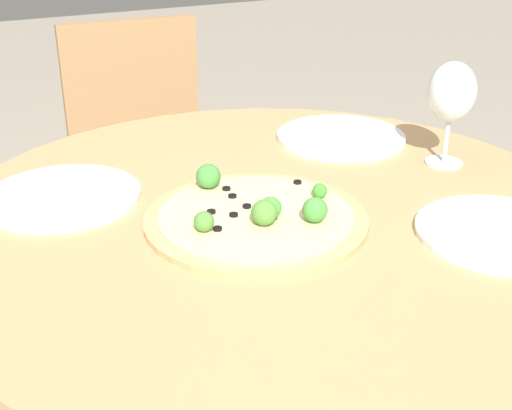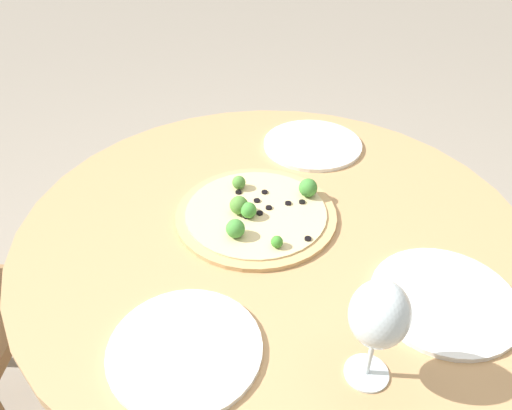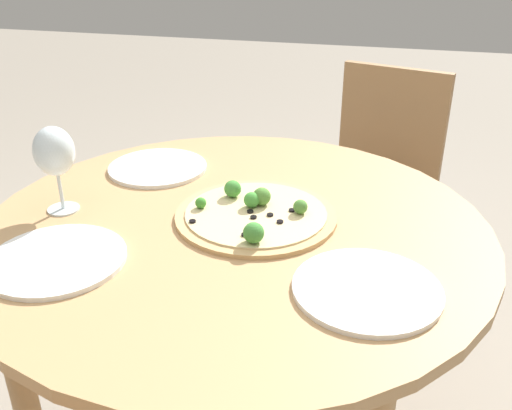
{
  "view_description": "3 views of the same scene",
  "coord_description": "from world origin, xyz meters",
  "px_view_note": "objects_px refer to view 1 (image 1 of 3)",
  "views": [
    {
      "loc": [
        -0.46,
        -0.92,
        1.26
      ],
      "look_at": [
        -0.04,
        -0.03,
        0.8
      ],
      "focal_mm": 50.0,
      "sensor_mm": 36.0,
      "label": 1
    },
    {
      "loc": [
        0.78,
        -0.23,
        1.44
      ],
      "look_at": [
        -0.04,
        -0.03,
        0.8
      ],
      "focal_mm": 35.0,
      "sensor_mm": 36.0,
      "label": 2
    },
    {
      "loc": [
        -0.31,
        1.02,
        1.34
      ],
      "look_at": [
        -0.04,
        -0.03,
        0.8
      ],
      "focal_mm": 40.0,
      "sensor_mm": 36.0,
      "label": 3
    }
  ],
  "objects_px": {
    "plate_near": "(500,232)",
    "plate_side": "(63,196)",
    "chair": "(147,177)",
    "plate_far": "(341,137)",
    "wine_glass": "(452,93)",
    "pizza": "(256,216)"
  },
  "relations": [
    {
      "from": "plate_near",
      "to": "plate_side",
      "type": "height_order",
      "value": "same"
    },
    {
      "from": "chair",
      "to": "plate_near",
      "type": "xyz_separation_m",
      "value": [
        0.22,
        -1.11,
        0.3
      ]
    },
    {
      "from": "plate_side",
      "to": "plate_far",
      "type": "bearing_deg",
      "value": 4.85
    },
    {
      "from": "wine_glass",
      "to": "chair",
      "type": "bearing_deg",
      "value": 111.03
    },
    {
      "from": "plate_far",
      "to": "chair",
      "type": "bearing_deg",
      "value": 108.76
    },
    {
      "from": "plate_near",
      "to": "plate_side",
      "type": "relative_size",
      "value": 0.97
    },
    {
      "from": "plate_near",
      "to": "chair",
      "type": "bearing_deg",
      "value": 101.02
    },
    {
      "from": "pizza",
      "to": "plate_far",
      "type": "bearing_deg",
      "value": 39.89
    },
    {
      "from": "plate_near",
      "to": "plate_side",
      "type": "distance_m",
      "value": 0.7
    },
    {
      "from": "wine_glass",
      "to": "plate_side",
      "type": "bearing_deg",
      "value": 167.77
    },
    {
      "from": "wine_glass",
      "to": "plate_far",
      "type": "height_order",
      "value": "wine_glass"
    },
    {
      "from": "plate_far",
      "to": "pizza",
      "type": "bearing_deg",
      "value": -140.11
    },
    {
      "from": "plate_near",
      "to": "plate_far",
      "type": "bearing_deg",
      "value": 89.34
    },
    {
      "from": "chair",
      "to": "pizza",
      "type": "xyz_separation_m",
      "value": [
        -0.09,
        -0.91,
        0.3
      ]
    },
    {
      "from": "wine_glass",
      "to": "plate_side",
      "type": "distance_m",
      "value": 0.7
    },
    {
      "from": "pizza",
      "to": "plate_far",
      "type": "xyz_separation_m",
      "value": [
        0.31,
        0.26,
        -0.01
      ]
    },
    {
      "from": "pizza",
      "to": "plate_side",
      "type": "bearing_deg",
      "value": 139.66
    },
    {
      "from": "wine_glass",
      "to": "plate_near",
      "type": "bearing_deg",
      "value": -112.37
    },
    {
      "from": "pizza",
      "to": "plate_near",
      "type": "bearing_deg",
      "value": -32.29
    },
    {
      "from": "wine_glass",
      "to": "plate_far",
      "type": "bearing_deg",
      "value": 118.15
    },
    {
      "from": "plate_side",
      "to": "plate_near",
      "type": "bearing_deg",
      "value": -36.12
    },
    {
      "from": "plate_side",
      "to": "wine_glass",
      "type": "bearing_deg",
      "value": -12.23
    }
  ]
}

